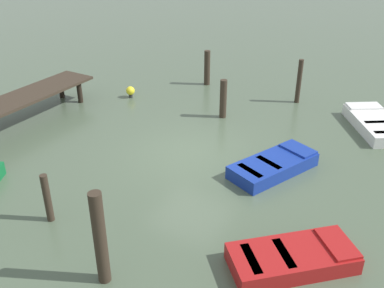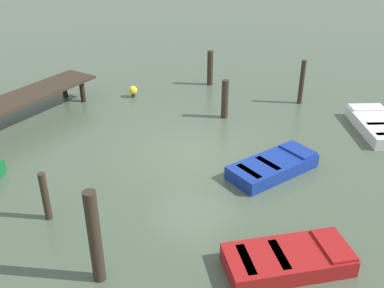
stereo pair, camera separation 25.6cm
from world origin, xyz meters
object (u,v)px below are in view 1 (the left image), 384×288
at_px(rowboat_white, 376,124).
at_px(mooring_piling_near_right, 100,239).
at_px(dock_segment, 19,101).
at_px(rowboat_red, 293,258).
at_px(mooring_piling_far_right, 47,198).
at_px(marker_buoy, 130,91).
at_px(rowboat_blue, 274,165).
at_px(mooring_piling_center, 223,99).
at_px(mooring_piling_near_left, 299,81).
at_px(mooring_piling_mid_right, 207,68).

xyz_separation_m(rowboat_white, mooring_piling_near_right, (-10.43, 3.68, 0.88)).
height_order(dock_segment, rowboat_red, dock_segment).
bearing_deg(mooring_piling_far_right, marker_buoy, 22.75).
bearing_deg(dock_segment, rowboat_blue, -81.26).
relative_size(dock_segment, rowboat_white, 1.98).
height_order(mooring_piling_center, mooring_piling_far_right, mooring_piling_center).
xyz_separation_m(rowboat_white, mooring_piling_center, (-1.74, 5.18, 0.52)).
bearing_deg(mooring_piling_near_right, rowboat_white, -19.45).
relative_size(rowboat_blue, mooring_piling_near_left, 1.67).
height_order(mooring_piling_far_right, marker_buoy, mooring_piling_far_right).
distance_m(dock_segment, mooring_piling_center, 7.42).
relative_size(mooring_piling_mid_right, mooring_piling_near_right, 0.70).
distance_m(rowboat_blue, mooring_piling_near_left, 5.74).
height_order(rowboat_white, mooring_piling_center, mooring_piling_center).
distance_m(mooring_piling_near_left, mooring_piling_far_right, 10.99).
height_order(rowboat_red, mooring_piling_center, mooring_piling_center).
height_order(mooring_piling_mid_right, marker_buoy, mooring_piling_mid_right).
relative_size(rowboat_white, marker_buoy, 6.59).
bearing_deg(rowboat_white, rowboat_blue, 121.93).
relative_size(dock_segment, rowboat_red, 2.23).
height_order(dock_segment, mooring_piling_near_left, mooring_piling_near_left).
distance_m(rowboat_red, mooring_piling_far_right, 5.98).
bearing_deg(mooring_piling_center, rowboat_blue, -132.53).
bearing_deg(rowboat_red, mooring_piling_far_right, 151.36).
relative_size(rowboat_white, rowboat_red, 1.13).
height_order(rowboat_blue, mooring_piling_far_right, mooring_piling_far_right).
bearing_deg(mooring_piling_far_right, rowboat_blue, -39.10).
bearing_deg(mooring_piling_mid_right, mooring_piling_center, -142.56).
bearing_deg(rowboat_white, mooring_piling_mid_right, 48.59).
bearing_deg(mooring_piling_center, rowboat_white, -71.42).
distance_m(mooring_piling_center, marker_buoy, 4.23).
bearing_deg(dock_segment, mooring_piling_center, -55.95).
xyz_separation_m(mooring_piling_mid_right, marker_buoy, (-2.96, 2.03, -0.48)).
xyz_separation_m(rowboat_red, mooring_piling_mid_right, (9.18, 6.97, 0.55)).
relative_size(dock_segment, mooring_piling_far_right, 4.76).
bearing_deg(rowboat_white, rowboat_red, 144.35).
bearing_deg(mooring_piling_near_left, dock_segment, 129.78).
distance_m(rowboat_red, mooring_piling_near_right, 4.15).
bearing_deg(rowboat_white, mooring_piling_far_right, 114.12).
distance_m(rowboat_blue, mooring_piling_center, 4.17).
distance_m(dock_segment, rowboat_red, 11.28).
distance_m(mooring_piling_mid_right, marker_buoy, 3.62).
bearing_deg(rowboat_red, mooring_piling_near_right, 173.00).
height_order(mooring_piling_near_left, mooring_piling_mid_right, mooring_piling_near_left).
relative_size(mooring_piling_near_left, marker_buoy, 3.72).
distance_m(mooring_piling_center, mooring_piling_far_right, 7.84).
bearing_deg(mooring_piling_center, mooring_piling_far_right, 172.69).
relative_size(dock_segment, mooring_piling_near_right, 2.86).
xyz_separation_m(mooring_piling_near_left, mooring_piling_center, (-2.80, 1.98, -0.16)).
xyz_separation_m(mooring_piling_near_right, marker_buoy, (8.57, 5.70, -0.81)).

